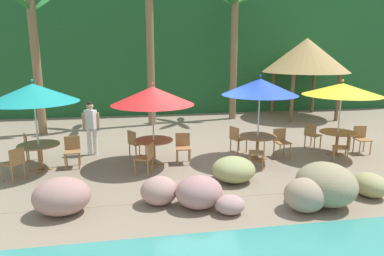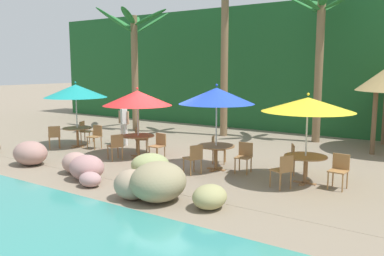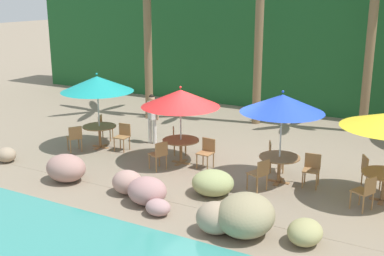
{
  "view_description": "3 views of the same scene",
  "coord_description": "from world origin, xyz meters",
  "px_view_note": "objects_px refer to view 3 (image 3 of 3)",
  "views": [
    {
      "loc": [
        -1.67,
        -9.54,
        3.24
      ],
      "look_at": [
        -0.07,
        -0.12,
        1.06
      ],
      "focal_mm": 32.11,
      "sensor_mm": 36.0,
      "label": 1
    },
    {
      "loc": [
        7.85,
        -10.13,
        2.99
      ],
      "look_at": [
        0.65,
        0.55,
        1.07
      ],
      "focal_mm": 37.62,
      "sensor_mm": 36.0,
      "label": 2
    },
    {
      "loc": [
        5.88,
        -12.1,
        5.03
      ],
      "look_at": [
        -0.8,
        -0.0,
        1.15
      ],
      "focal_mm": 45.9,
      "sensor_mm": 36.0,
      "label": 3
    }
  ],
  "objects_px": {
    "umbrella_teal": "(97,84)",
    "chair_red_seaward": "(207,151)",
    "chair_teal_left": "(75,137)",
    "chair_blue_inland": "(274,154)",
    "dining_table_blue": "(279,161)",
    "dining_table_yellow": "(384,178)",
    "chair_blue_seaward": "(312,168)",
    "chair_blue_left": "(260,173)",
    "umbrella_red": "(181,98)",
    "chair_yellow_left": "(366,191)",
    "chair_teal_seaward": "(123,135)",
    "palm_tree_nearest": "(147,19)",
    "chair_teal_inland": "(103,126)",
    "chair_red_inland": "(177,139)",
    "dining_table_red": "(181,144)",
    "palm_tree_third": "(372,24)",
    "waiter_in_white": "(152,115)",
    "chair_yellow_inland": "(369,169)",
    "umbrella_blue": "(282,103)",
    "chair_red_left": "(159,153)",
    "dining_table_teal": "(100,130)",
    "palm_tree_second": "(260,6)"
  },
  "relations": [
    {
      "from": "chair_blue_left",
      "to": "chair_yellow_inland",
      "type": "height_order",
      "value": "same"
    },
    {
      "from": "palm_tree_nearest",
      "to": "waiter_in_white",
      "type": "distance_m",
      "value": 4.89
    },
    {
      "from": "chair_blue_seaward",
      "to": "palm_tree_nearest",
      "type": "xyz_separation_m",
      "value": [
        -8.04,
        4.32,
        3.42
      ]
    },
    {
      "from": "umbrella_teal",
      "to": "chair_blue_seaward",
      "type": "bearing_deg",
      "value": 0.83
    },
    {
      "from": "chair_red_seaward",
      "to": "chair_red_inland",
      "type": "distance_m",
      "value": 1.52
    },
    {
      "from": "waiter_in_white",
      "to": "umbrella_blue",
      "type": "bearing_deg",
      "value": -14.93
    },
    {
      "from": "chair_teal_inland",
      "to": "chair_teal_left",
      "type": "distance_m",
      "value": 1.5
    },
    {
      "from": "palm_tree_nearest",
      "to": "waiter_in_white",
      "type": "height_order",
      "value": "palm_tree_nearest"
    },
    {
      "from": "chair_red_seaward",
      "to": "palm_tree_third",
      "type": "distance_m",
      "value": 7.77
    },
    {
      "from": "dining_table_blue",
      "to": "dining_table_yellow",
      "type": "relative_size",
      "value": 1.0
    },
    {
      "from": "chair_blue_left",
      "to": "palm_tree_nearest",
      "type": "bearing_deg",
      "value": 142.61
    },
    {
      "from": "chair_teal_seaward",
      "to": "chair_blue_left",
      "type": "bearing_deg",
      "value": -11.71
    },
    {
      "from": "umbrella_teal",
      "to": "chair_red_seaward",
      "type": "xyz_separation_m",
      "value": [
        3.97,
        0.01,
        -1.63
      ]
    },
    {
      "from": "umbrella_red",
      "to": "dining_table_yellow",
      "type": "relative_size",
      "value": 2.15
    },
    {
      "from": "chair_teal_left",
      "to": "chair_blue_inland",
      "type": "bearing_deg",
      "value": 12.85
    },
    {
      "from": "dining_table_red",
      "to": "chair_blue_left",
      "type": "xyz_separation_m",
      "value": [
        2.87,
        -0.88,
        -0.1
      ]
    },
    {
      "from": "chair_blue_seaward",
      "to": "chair_teal_left",
      "type": "bearing_deg",
      "value": -173.4
    },
    {
      "from": "umbrella_teal",
      "to": "chair_red_seaward",
      "type": "height_order",
      "value": "umbrella_teal"
    },
    {
      "from": "chair_red_seaward",
      "to": "chair_red_left",
      "type": "xyz_separation_m",
      "value": [
        -1.09,
        -0.86,
        0.0
      ]
    },
    {
      "from": "umbrella_red",
      "to": "chair_yellow_inland",
      "type": "distance_m",
      "value": 5.53
    },
    {
      "from": "dining_table_red",
      "to": "chair_red_inland",
      "type": "distance_m",
      "value": 0.86
    },
    {
      "from": "umbrella_red",
      "to": "chair_yellow_left",
      "type": "distance_m",
      "value": 5.73
    },
    {
      "from": "dining_table_yellow",
      "to": "palm_tree_nearest",
      "type": "height_order",
      "value": "palm_tree_nearest"
    },
    {
      "from": "chair_red_inland",
      "to": "chair_yellow_inland",
      "type": "height_order",
      "value": "same"
    },
    {
      "from": "chair_yellow_inland",
      "to": "chair_yellow_left",
      "type": "relative_size",
      "value": 1.0
    },
    {
      "from": "chair_yellow_left",
      "to": "dining_table_red",
      "type": "bearing_deg",
      "value": 171.77
    },
    {
      "from": "chair_teal_inland",
      "to": "chair_blue_inland",
      "type": "relative_size",
      "value": 1.0
    },
    {
      "from": "umbrella_red",
      "to": "palm_tree_nearest",
      "type": "bearing_deg",
      "value": 132.7
    },
    {
      "from": "dining_table_red",
      "to": "chair_teal_left",
      "type": "bearing_deg",
      "value": -168.34
    },
    {
      "from": "chair_blue_seaward",
      "to": "chair_yellow_left",
      "type": "height_order",
      "value": "same"
    },
    {
      "from": "chair_teal_left",
      "to": "chair_red_left",
      "type": "height_order",
      "value": "same"
    },
    {
      "from": "umbrella_red",
      "to": "palm_tree_nearest",
      "type": "relative_size",
      "value": 0.41
    },
    {
      "from": "chair_blue_left",
      "to": "palm_tree_third",
      "type": "relative_size",
      "value": 0.15
    },
    {
      "from": "umbrella_blue",
      "to": "dining_table_teal",
      "type": "bearing_deg",
      "value": 179.19
    },
    {
      "from": "chair_yellow_left",
      "to": "chair_yellow_inland",
      "type": "bearing_deg",
      "value": 97.46
    },
    {
      "from": "chair_yellow_left",
      "to": "umbrella_red",
      "type": "bearing_deg",
      "value": 171.77
    },
    {
      "from": "dining_table_teal",
      "to": "chair_red_inland",
      "type": "height_order",
      "value": "chair_red_inland"
    },
    {
      "from": "chair_blue_seaward",
      "to": "umbrella_red",
      "type": "bearing_deg",
      "value": -178.02
    },
    {
      "from": "chair_blue_seaward",
      "to": "chair_blue_left",
      "type": "height_order",
      "value": "same"
    },
    {
      "from": "dining_table_yellow",
      "to": "dining_table_blue",
      "type": "bearing_deg",
      "value": -178.5
    },
    {
      "from": "chair_blue_left",
      "to": "dining_table_yellow",
      "type": "bearing_deg",
      "value": 17.18
    },
    {
      "from": "chair_teal_seaward",
      "to": "chair_yellow_left",
      "type": "bearing_deg",
      "value": -7.21
    },
    {
      "from": "chair_teal_inland",
      "to": "chair_red_inland",
      "type": "height_order",
      "value": "same"
    },
    {
      "from": "chair_red_left",
      "to": "palm_tree_second",
      "type": "bearing_deg",
      "value": 85.6
    },
    {
      "from": "umbrella_teal",
      "to": "umbrella_red",
      "type": "bearing_deg",
      "value": -0.61
    },
    {
      "from": "palm_tree_nearest",
      "to": "palm_tree_second",
      "type": "relative_size",
      "value": 0.81
    },
    {
      "from": "chair_teal_inland",
      "to": "palm_tree_nearest",
      "type": "relative_size",
      "value": 0.15
    },
    {
      "from": "chair_red_inland",
      "to": "palm_tree_nearest",
      "type": "relative_size",
      "value": 0.15
    },
    {
      "from": "umbrella_blue",
      "to": "chair_blue_left",
      "type": "xyz_separation_m",
      "value": [
        -0.23,
        -0.82,
        -1.69
      ]
    },
    {
      "from": "umbrella_blue",
      "to": "palm_tree_third",
      "type": "distance_m",
      "value": 6.58
    }
  ]
}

